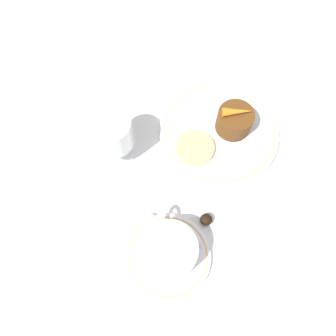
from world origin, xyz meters
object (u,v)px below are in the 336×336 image
object	(u,v)px
dinner_plate	(219,131)
dessert_cake	(234,121)
fork	(219,219)
coffee_cup	(169,251)
wine_glass	(111,133)

from	to	relation	value
dinner_plate	dessert_cake	bearing A→B (deg)	-86.53
dinner_plate	fork	world-z (taller)	dinner_plate
coffee_cup	wine_glass	bearing A→B (deg)	16.69
dinner_plate	dessert_cake	world-z (taller)	dessert_cake
coffee_cup	dinner_plate	bearing A→B (deg)	-33.11
wine_glass	dessert_cake	xyz separation A→B (m)	(0.00, -0.23, -0.03)
wine_glass	dessert_cake	world-z (taller)	wine_glass
wine_glass	fork	xyz separation A→B (m)	(-0.17, -0.16, -0.07)
dinner_plate	fork	bearing A→B (deg)	166.59
coffee_cup	wine_glass	world-z (taller)	wine_glass
coffee_cup	dessert_cake	xyz separation A→B (m)	(0.22, -0.17, -0.00)
fork	dinner_plate	bearing A→B (deg)	-13.41
wine_glass	fork	world-z (taller)	wine_glass
wine_glass	dessert_cake	size ratio (longest dim) A/B	1.54
coffee_cup	dessert_cake	size ratio (longest dim) A/B	1.72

